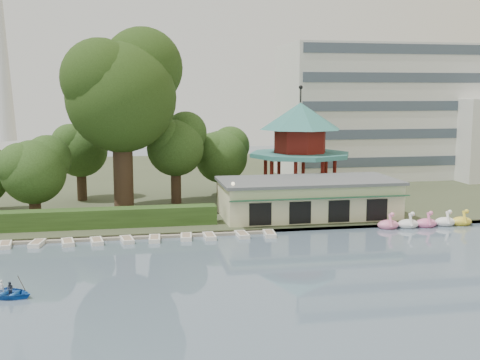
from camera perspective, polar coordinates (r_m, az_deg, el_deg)
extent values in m
plane|color=slate|center=(40.86, 1.94, -10.63)|extent=(220.00, 220.00, 0.00)
cube|color=#424930|center=(91.06, -5.19, -0.01)|extent=(220.00, 70.00, 0.40)
cube|color=gray|center=(57.18, -1.85, -4.97)|extent=(220.00, 0.60, 0.30)
cube|color=gray|center=(56.57, -13.99, -5.39)|extent=(34.00, 1.60, 0.24)
cube|color=beige|center=(63.48, 6.45, -1.80)|extent=(18.00, 8.00, 3.60)
cube|color=#595B5E|center=(63.17, 6.48, -0.06)|extent=(18.60, 8.60, 0.30)
cube|color=#194C2D|center=(59.30, 7.68, -1.75)|extent=(18.00, 1.59, 0.45)
cylinder|color=beige|center=(73.68, 5.64, -1.34)|extent=(10.40, 10.40, 1.20)
cylinder|color=#337771|center=(73.04, 5.70, 2.41)|extent=(12.40, 12.40, 0.50)
cylinder|color=maroon|center=(72.89, 5.72, 3.70)|extent=(6.40, 6.40, 2.80)
cone|color=#337771|center=(72.72, 5.75, 6.06)|extent=(10.00, 10.00, 3.20)
cylinder|color=black|center=(72.67, 5.78, 8.03)|extent=(0.16, 0.16, 1.80)
cube|color=silver|center=(95.83, 13.12, 6.34)|extent=(30.00, 14.00, 20.00)
cone|color=silver|center=(181.64, -21.81, 12.96)|extent=(6.00, 6.00, 60.00)
cube|color=#2F4C1C|center=(59.79, -16.72, -3.60)|extent=(30.00, 2.00, 1.80)
cylinder|color=black|center=(58.60, -0.66, -2.39)|extent=(0.12, 0.12, 4.00)
sphere|color=beige|center=(58.25, -0.66, -0.36)|extent=(0.36, 0.36, 0.36)
cylinder|color=#3A281C|center=(66.19, -11.03, 1.30)|extent=(2.12, 2.12, 9.98)
sphere|color=#263E13|center=(65.73, -11.20, 7.70)|extent=(11.77, 11.77, 11.77)
sphere|color=#263E13|center=(67.57, -9.24, 10.47)|extent=(8.82, 8.82, 8.82)
sphere|color=#263E13|center=(64.62, -13.11, 9.41)|extent=(8.24, 8.24, 8.24)
cylinder|color=#3A281C|center=(65.34, -18.88, -1.78)|extent=(1.18, 1.18, 3.89)
sphere|color=#2F4C1C|center=(64.93, -19.00, 0.72)|extent=(6.58, 6.58, 6.58)
sphere|color=#2F4C1C|center=(65.58, -17.79, 1.94)|extent=(4.94, 4.94, 4.94)
sphere|color=#2F4C1C|center=(64.37, -20.13, 1.30)|extent=(4.61, 4.61, 4.61)
cylinder|color=#3A281C|center=(70.67, -6.09, -0.09)|extent=(1.19, 1.19, 5.27)
sphere|color=#2F4C1C|center=(70.22, -6.14, 3.07)|extent=(6.62, 6.62, 6.62)
sphere|color=#2F4C1C|center=(71.19, -5.16, 4.51)|extent=(4.96, 4.96, 4.96)
sphere|color=#2F4C1C|center=(69.39, -7.06, 3.86)|extent=(4.63, 4.63, 4.63)
cylinder|color=#3A281C|center=(75.39, -1.78, -0.01)|extent=(1.18, 1.18, 3.99)
sphere|color=#2F4C1C|center=(75.02, -1.79, 2.22)|extent=(6.55, 6.55, 6.55)
sphere|color=#2F4C1C|center=(76.08, -0.93, 3.27)|extent=(4.91, 4.91, 4.91)
sphere|color=#2F4C1C|center=(74.13, -2.59, 2.76)|extent=(4.58, 4.58, 4.58)
cylinder|color=#3A281C|center=(74.66, -14.78, -0.02)|extent=(1.15, 1.15, 4.88)
sphere|color=#2F4C1C|center=(74.24, -14.88, 2.74)|extent=(6.37, 6.37, 6.37)
sphere|color=#2F4C1C|center=(74.98, -13.90, 4.03)|extent=(4.78, 4.78, 4.78)
sphere|color=#2F4C1C|center=(73.62, -15.81, 3.43)|extent=(4.46, 4.46, 4.46)
ellipsoid|color=pink|center=(61.13, 13.86, -4.15)|extent=(2.16, 1.44, 0.99)
cylinder|color=pink|center=(60.53, 14.09, -3.75)|extent=(0.26, 0.79, 1.29)
sphere|color=pink|center=(60.13, 14.23, -3.20)|extent=(0.44, 0.44, 0.44)
ellipsoid|color=white|center=(61.97, 15.65, -4.05)|extent=(2.16, 1.44, 0.99)
cylinder|color=white|center=(61.38, 15.89, -3.65)|extent=(0.26, 0.79, 1.29)
sphere|color=white|center=(60.99, 16.04, -3.11)|extent=(0.44, 0.44, 0.44)
ellipsoid|color=pink|center=(62.84, 17.23, -3.95)|extent=(2.16, 1.44, 0.99)
cylinder|color=pink|center=(62.25, 17.49, -3.55)|extent=(0.26, 0.79, 1.29)
sphere|color=pink|center=(61.87, 17.64, -3.02)|extent=(0.44, 0.44, 0.44)
ellipsoid|color=white|center=(64.06, 18.85, -3.79)|extent=(2.16, 1.44, 0.99)
cylinder|color=white|center=(63.48, 19.12, -3.40)|extent=(0.26, 0.79, 1.29)
sphere|color=white|center=(63.10, 19.28, -2.88)|extent=(0.44, 0.44, 0.44)
ellipsoid|color=yellow|center=(64.89, 20.25, -3.71)|extent=(2.16, 1.44, 0.99)
cylinder|color=yellow|center=(64.32, 20.53, -3.33)|extent=(0.26, 0.79, 1.29)
sphere|color=yellow|center=(63.95, 20.69, -2.81)|extent=(0.44, 0.44, 0.44)
cube|color=white|center=(56.23, -21.36, -5.74)|extent=(1.23, 2.39, 0.36)
cube|color=white|center=(55.81, -18.67, -5.70)|extent=(1.34, 2.43, 0.36)
cube|color=white|center=(55.36, -16.02, -5.70)|extent=(1.37, 2.44, 0.36)
cube|color=white|center=(55.13, -13.43, -5.66)|extent=(1.31, 2.42, 0.36)
cube|color=white|center=(55.08, -10.67, -5.59)|extent=(1.34, 2.43, 0.36)
cube|color=white|center=(55.08, -8.11, -5.53)|extent=(1.14, 2.36, 0.36)
cube|color=white|center=(55.46, -5.13, -5.38)|extent=(1.22, 2.39, 0.36)
cube|color=white|center=(55.53, -2.92, -5.34)|extent=(1.03, 2.31, 0.36)
cube|color=white|center=(56.09, 0.19, -5.19)|extent=(1.11, 2.35, 0.36)
cube|color=white|center=(56.50, 2.81, -5.11)|extent=(1.20, 2.38, 0.36)
imported|color=blue|center=(42.72, -21.31, -9.62)|extent=(6.08, 5.38, 1.04)
imported|color=silver|center=(42.94, -21.66, -9.44)|extent=(0.43, 0.37, 0.99)
imported|color=#343A4C|center=(42.46, -20.96, -9.63)|extent=(0.58, 0.52, 0.96)
cylinder|color=#3A281C|center=(42.56, -19.69, -9.84)|extent=(0.94, 0.29, 2.01)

